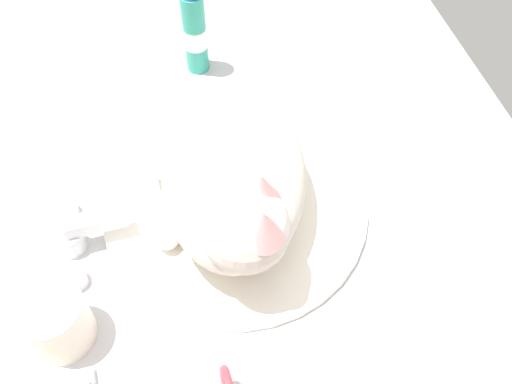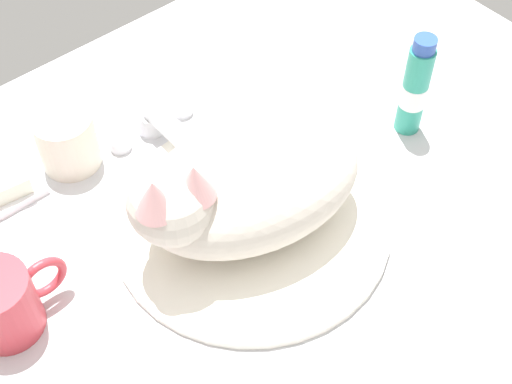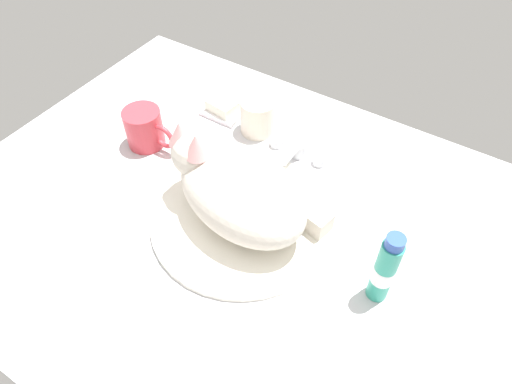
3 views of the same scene
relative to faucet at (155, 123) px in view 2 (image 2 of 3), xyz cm
name	(u,v)px [view 2 (image 2 of 3)]	position (x,y,z in cm)	size (l,w,h in cm)	color
ground_plane	(252,232)	(0.00, -19.44, -3.64)	(110.00, 82.50, 3.00)	silver
sink_basin	(251,221)	(0.00, -19.44, -1.57)	(33.12, 33.12, 1.15)	white
faucet	(155,123)	(0.00, 0.00, 0.00)	(12.78, 9.14, 5.14)	silver
cat	(239,186)	(-1.43, -19.05, 5.89)	(30.53, 22.67, 16.12)	beige
coffee_mug	(3,303)	(-28.22, -12.86, 1.95)	(11.71, 7.72, 8.18)	#C63842
rinse_cup	(67,141)	(-11.00, 3.12, 1.70)	(7.45, 7.45, 7.69)	silver
soap_dish	(3,193)	(-20.45, 3.59, -1.54)	(9.00, 6.40, 1.20)	white
toothpaste_bottle	(415,88)	(26.23, -20.39, 4.79)	(3.42, 3.42, 14.82)	teal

